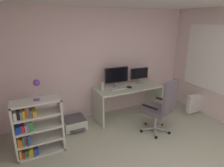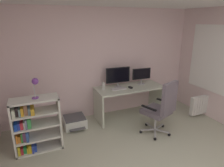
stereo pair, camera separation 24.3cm
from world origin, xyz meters
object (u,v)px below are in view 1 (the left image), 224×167
at_px(monitor_main, 117,76).
at_px(monitor_secondary, 139,74).
at_px(desktop_speaker, 102,86).
at_px(printer, 74,123).
at_px(office_chair, 162,106).
at_px(desk_lamp, 36,85).
at_px(bookshelf, 34,128).
at_px(desk, 128,94).
at_px(computer_mouse, 129,87).
at_px(keyboard, 118,89).
at_px(radiator, 199,102).

xyz_separation_m(monitor_main, monitor_secondary, (0.63, 0.00, -0.04)).
relative_size(desktop_speaker, printer, 0.32).
xyz_separation_m(monitor_main, desktop_speaker, (-0.38, -0.05, -0.19)).
height_order(monitor_main, monitor_secondary, monitor_main).
bearing_deg(office_chair, monitor_secondary, 80.32).
height_order(desk_lamp, printer, desk_lamp).
bearing_deg(monitor_main, office_chair, -67.84).
bearing_deg(bookshelf, desk_lamp, 0.34).
distance_m(bookshelf, desk_lamp, 0.76).
bearing_deg(monitor_secondary, desk, -164.67).
relative_size(desk, monitor_secondary, 3.42).
relative_size(monitor_main, computer_mouse, 5.75).
bearing_deg(keyboard, printer, 179.93).
height_order(bookshelf, desk_lamp, desk_lamp).
bearing_deg(desk_lamp, radiator, -2.17).
height_order(desk, printer, desk).
distance_m(monitor_main, radiator, 2.20).
xyz_separation_m(desk, desktop_speaker, (-0.64, 0.05, 0.27)).
distance_m(monitor_secondary, keyboard, 0.73).
height_order(monitor_secondary, keyboard, monitor_secondary).
bearing_deg(desktop_speaker, office_chair, -51.65).
bearing_deg(desk_lamp, monitor_main, 19.42).
bearing_deg(monitor_secondary, desktop_speaker, -177.30).
height_order(computer_mouse, office_chair, office_chair).
distance_m(office_chair, desk_lamp, 2.37).
bearing_deg(printer, computer_mouse, -4.23).
relative_size(monitor_main, bookshelf, 0.59).
height_order(computer_mouse, radiator, computer_mouse).
bearing_deg(office_chair, radiator, 12.11).
xyz_separation_m(desk, printer, (-1.34, 0.01, -0.45)).
height_order(desk, bookshelf, bookshelf).
distance_m(monitor_secondary, printer, 1.92).
relative_size(office_chair, radiator, 1.60).
distance_m(monitor_secondary, office_chair, 1.17).
bearing_deg(bookshelf, office_chair, -10.95).
height_order(monitor_main, office_chair, monitor_main).
xyz_separation_m(keyboard, printer, (-1.03, 0.07, -0.64)).
xyz_separation_m(desk, computer_mouse, (-0.02, -0.08, 0.21)).
relative_size(monitor_main, desktop_speaker, 3.38).
bearing_deg(monitor_secondary, radiator, -30.88).
bearing_deg(radiator, monitor_secondary, 149.12).
relative_size(monitor_main, printer, 1.09).
distance_m(monitor_main, desk_lamp, 1.91).
relative_size(keyboard, radiator, 0.47).
relative_size(monitor_secondary, keyboard, 1.38).
bearing_deg(keyboard, desk_lamp, -161.06).
distance_m(monitor_main, desktop_speaker, 0.43).
distance_m(desk_lamp, radiator, 3.84).
height_order(desktop_speaker, bookshelf, bookshelf).
relative_size(desk_lamp, printer, 0.66).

